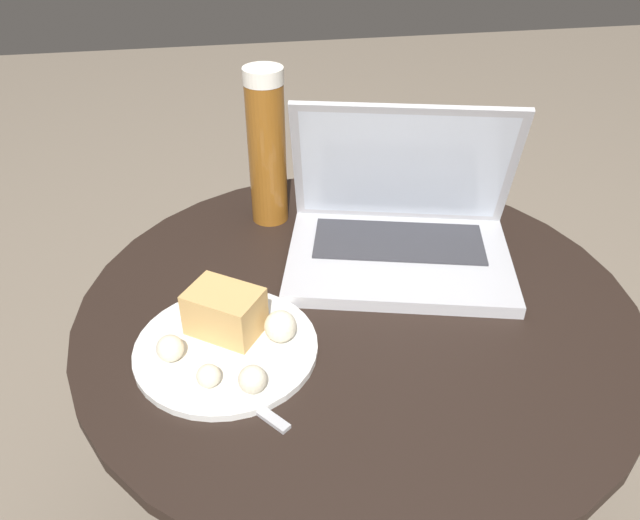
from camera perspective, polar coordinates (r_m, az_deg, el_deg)
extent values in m
cylinder|color=#9E9EA3|center=(1.19, 2.57, -22.67)|extent=(0.35, 0.35, 0.01)
cylinder|color=#9E9EA3|center=(1.00, 2.93, -15.19)|extent=(0.08, 0.08, 0.47)
cylinder|color=black|center=(0.82, 3.43, -4.30)|extent=(0.72, 0.72, 0.02)
cube|color=#B2B2B7|center=(0.89, 7.20, 0.02)|extent=(0.35, 0.28, 0.02)
cube|color=#333338|center=(0.91, 7.19, 1.73)|extent=(0.26, 0.16, 0.00)
cube|color=#B2B2B7|center=(0.89, 7.60, 8.51)|extent=(0.32, 0.15, 0.21)
cube|color=silver|center=(0.89, 7.60, 8.37)|extent=(0.29, 0.13, 0.18)
cylinder|color=brown|center=(0.95, -4.85, 9.55)|extent=(0.06, 0.06, 0.22)
cylinder|color=white|center=(0.90, -5.23, 16.45)|extent=(0.06, 0.06, 0.02)
cylinder|color=silver|center=(0.75, -8.57, -7.96)|extent=(0.22, 0.22, 0.01)
cube|color=tan|center=(0.75, -8.69, -4.67)|extent=(0.10, 0.10, 0.06)
sphere|color=beige|center=(0.68, -6.19, -10.80)|extent=(0.03, 0.03, 0.03)
sphere|color=beige|center=(0.70, -10.15, -10.39)|extent=(0.03, 0.03, 0.03)
sphere|color=beige|center=(0.74, -3.64, -6.07)|extent=(0.04, 0.04, 0.04)
sphere|color=beige|center=(0.73, -13.54, -7.86)|extent=(0.03, 0.03, 0.03)
cube|color=#B2B2B7|center=(0.69, -6.87, -12.55)|extent=(0.09, 0.10, 0.00)
cube|color=#B2B2B7|center=(0.75, -11.65, -9.06)|extent=(0.05, 0.06, 0.00)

